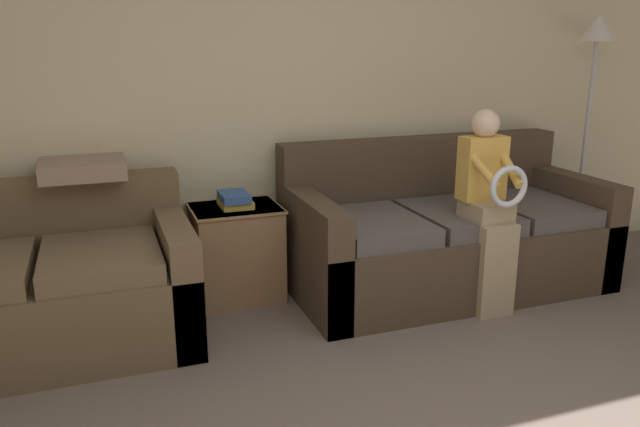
% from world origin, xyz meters
% --- Properties ---
extents(wall_back, '(7.22, 0.06, 2.55)m').
position_xyz_m(wall_back, '(0.00, 2.71, 1.27)').
color(wall_back, beige).
rests_on(wall_back, ground_plane).
extents(couch_main, '(2.09, 0.99, 0.97)m').
position_xyz_m(couch_main, '(0.94, 2.19, 0.34)').
color(couch_main, '#473828').
rests_on(couch_main, ground_plane).
extents(couch_side, '(1.60, 0.97, 0.86)m').
position_xyz_m(couch_side, '(-1.57, 2.17, 0.32)').
color(couch_side, brown).
rests_on(couch_side, ground_plane).
extents(child_left_seated, '(0.28, 0.37, 1.23)m').
position_xyz_m(child_left_seated, '(0.97, 1.76, 0.69)').
color(child_left_seated, tan).
rests_on(child_left_seated, ground_plane).
extents(side_shelf, '(0.56, 0.45, 0.62)m').
position_xyz_m(side_shelf, '(-0.43, 2.44, 0.32)').
color(side_shelf, olive).
rests_on(side_shelf, ground_plane).
extents(book_stack, '(0.19, 0.26, 0.09)m').
position_xyz_m(book_stack, '(-0.44, 2.44, 0.66)').
color(book_stack, gold).
rests_on(book_stack, side_shelf).
extents(floor_lamp, '(0.27, 0.27, 1.81)m').
position_xyz_m(floor_lamp, '(2.29, 2.44, 1.47)').
color(floor_lamp, '#2D2B28').
rests_on(floor_lamp, ground_plane).
extents(throw_pillow, '(0.47, 0.47, 0.10)m').
position_xyz_m(throw_pillow, '(-1.30, 2.51, 0.91)').
color(throw_pillow, gray).
rests_on(throw_pillow, couch_side).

